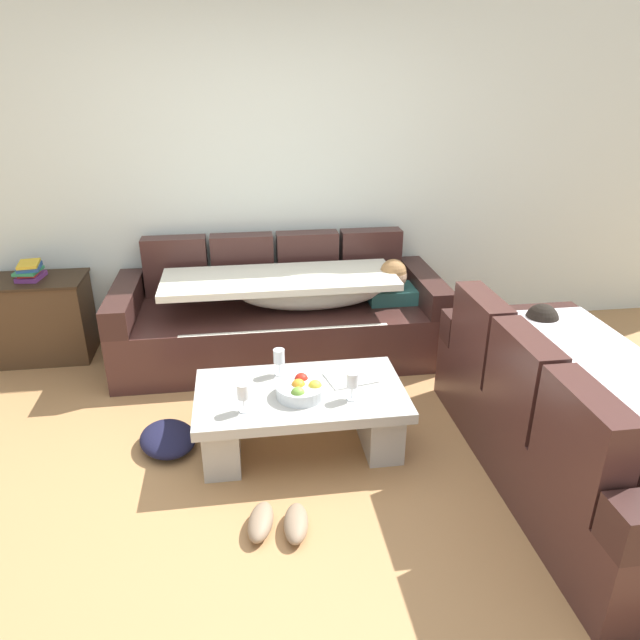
% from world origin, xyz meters
% --- Properties ---
extents(ground_plane, '(14.00, 14.00, 0.00)m').
position_xyz_m(ground_plane, '(0.00, 0.00, 0.00)').
color(ground_plane, '#AD7C4B').
extents(back_wall, '(9.00, 0.10, 2.70)m').
position_xyz_m(back_wall, '(0.00, 2.15, 1.35)').
color(back_wall, white).
rests_on(back_wall, ground_plane).
extents(couch_along_wall, '(2.44, 0.92, 0.88)m').
position_xyz_m(couch_along_wall, '(0.17, 1.62, 0.33)').
color(couch_along_wall, '#422521').
rests_on(couch_along_wall, ground_plane).
extents(couch_near_window, '(0.92, 1.99, 0.88)m').
position_xyz_m(couch_near_window, '(1.59, -0.06, 0.34)').
color(couch_near_window, '#422521').
rests_on(couch_near_window, ground_plane).
extents(coffee_table, '(1.20, 0.68, 0.38)m').
position_xyz_m(coffee_table, '(0.16, 0.41, 0.24)').
color(coffee_table, '#B2B1AA').
rests_on(coffee_table, ground_plane).
extents(fruit_bowl, '(0.28, 0.28, 0.10)m').
position_xyz_m(fruit_bowl, '(0.16, 0.35, 0.42)').
color(fruit_bowl, silver).
rests_on(fruit_bowl, coffee_table).
extents(wine_glass_near_left, '(0.07, 0.07, 0.17)m').
position_xyz_m(wine_glass_near_left, '(-0.17, 0.24, 0.50)').
color(wine_glass_near_left, silver).
rests_on(wine_glass_near_left, coffee_table).
extents(wine_glass_near_right, '(0.07, 0.07, 0.17)m').
position_xyz_m(wine_glass_near_right, '(0.43, 0.27, 0.50)').
color(wine_glass_near_right, silver).
rests_on(wine_glass_near_right, coffee_table).
extents(wine_glass_far_back, '(0.07, 0.07, 0.17)m').
position_xyz_m(wine_glass_far_back, '(0.05, 0.61, 0.50)').
color(wine_glass_far_back, silver).
rests_on(wine_glass_far_back, coffee_table).
extents(open_magazine, '(0.32, 0.26, 0.01)m').
position_xyz_m(open_magazine, '(0.47, 0.50, 0.39)').
color(open_magazine, white).
rests_on(open_magazine, coffee_table).
extents(side_cabinet, '(0.72, 0.44, 0.64)m').
position_xyz_m(side_cabinet, '(-1.67, 1.85, 0.32)').
color(side_cabinet, '#48311D').
rests_on(side_cabinet, ground_plane).
extents(book_stack_on_cabinet, '(0.18, 0.24, 0.13)m').
position_xyz_m(book_stack_on_cabinet, '(-1.68, 1.85, 0.70)').
color(book_stack_on_cabinet, '#72337F').
rests_on(book_stack_on_cabinet, side_cabinet).
extents(pair_of_shoes, '(0.33, 0.32, 0.09)m').
position_xyz_m(pair_of_shoes, '(-0.03, -0.26, 0.04)').
color(pair_of_shoes, '#8C7259').
rests_on(pair_of_shoes, ground_plane).
extents(crumpled_garment, '(0.44, 0.49, 0.12)m').
position_xyz_m(crumpled_garment, '(-0.63, 0.50, 0.06)').
color(crumpled_garment, '#191933').
rests_on(crumpled_garment, ground_plane).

